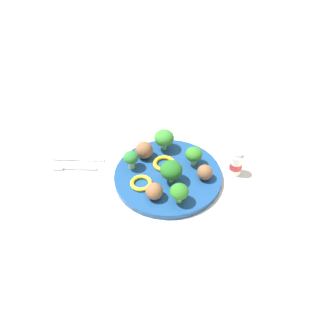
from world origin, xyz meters
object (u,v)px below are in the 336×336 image
object	(u,v)px
knife	(76,158)
broccoli_floret_near_rim	(164,138)
broccoli_floret_back_right	(179,192)
napkin	(77,164)
broccoli_floret_far_rim	(171,170)
pepper_ring_near_rim	(164,164)
plate	(168,176)
pepper_ring_center	(141,183)
meatball_mid_right	(205,172)
yogurt_bottle	(236,164)
fork	(72,167)
meatball_mid_left	(144,150)
broccoli_floret_mid_left	(131,158)
broccoli_floret_front_left	(194,155)
meatball_front_right	(154,191)

from	to	relation	value
knife	broccoli_floret_near_rim	bearing A→B (deg)	-169.65
broccoli_floret_back_right	napkin	distance (m)	0.31
broccoli_floret_far_rim	pepper_ring_near_rim	bearing A→B (deg)	-70.01
plate	napkin	size ratio (longest dim) A/B	1.65
broccoli_floret_far_rim	pepper_ring_center	world-z (taller)	broccoli_floret_far_rim
broccoli_floret_back_right	meatball_mid_right	xyz separation A→B (m)	(-0.06, -0.08, -0.01)
broccoli_floret_back_right	yogurt_bottle	world-z (taller)	yogurt_bottle
broccoli_floret_near_rim	pepper_ring_center	bearing A→B (deg)	70.92
fork	knife	world-z (taller)	same
meatball_mid_left	pepper_ring_center	size ratio (longest dim) A/B	0.86
yogurt_bottle	meatball_mid_left	bearing A→B (deg)	-7.93
plate	broccoli_floret_back_right	size ratio (longest dim) A/B	5.35
fork	napkin	bearing A→B (deg)	-114.97
broccoli_floret_mid_left	broccoli_floret_back_right	bearing A→B (deg)	138.76
broccoli_floret_back_right	broccoli_floret_far_rim	bearing A→B (deg)	-72.02
broccoli_floret_back_right	knife	world-z (taller)	broccoli_floret_back_right
pepper_ring_near_rim	meatball_mid_right	bearing A→B (deg)	157.58
broccoli_floret_far_rim	napkin	bearing A→B (deg)	-13.54
plate	meatball_mid_right	distance (m)	0.10
broccoli_floret_front_left	pepper_ring_center	size ratio (longest dim) A/B	0.95
broccoli_floret_front_left	yogurt_bottle	size ratio (longest dim) A/B	0.73
pepper_ring_near_rim	pepper_ring_center	bearing A→B (deg)	54.57
meatball_mid_left	napkin	xyz separation A→B (m)	(0.18, 0.03, -0.04)
broccoli_floret_near_rim	napkin	size ratio (longest dim) A/B	0.36
plate	fork	xyz separation A→B (m)	(0.26, -0.02, -0.00)
napkin	meatball_mid_left	bearing A→B (deg)	-171.96
meatball_front_right	meatball_mid_right	xyz separation A→B (m)	(-0.12, -0.07, -0.00)
broccoli_floret_back_right	meatball_front_right	size ratio (longest dim) A/B	1.24
broccoli_floret_front_left	napkin	world-z (taller)	broccoli_floret_front_left
meatball_mid_right	yogurt_bottle	bearing A→B (deg)	-154.26
knife	pepper_ring_near_rim	bearing A→B (deg)	174.79
broccoli_floret_mid_left	knife	size ratio (longest dim) A/B	0.35
pepper_ring_near_rim	fork	world-z (taller)	pepper_ring_near_rim
broccoli_floret_front_left	meatball_mid_left	bearing A→B (deg)	-9.41
broccoli_floret_near_rim	meatball_mid_right	distance (m)	0.16
plate	broccoli_floret_back_right	distance (m)	0.11
meatball_front_right	broccoli_floret_near_rim	bearing A→B (deg)	-93.81
meatball_mid_right	pepper_ring_center	distance (m)	0.16
plate	fork	bearing A→B (deg)	-4.14
meatball_mid_left	pepper_ring_center	bearing A→B (deg)	91.41
broccoli_floret_near_rim	knife	xyz separation A→B (m)	(0.24, 0.04, -0.05)
broccoli_floret_near_rim	yogurt_bottle	xyz separation A→B (m)	(-0.19, 0.07, -0.02)
broccoli_floret_near_rim	pepper_ring_near_rim	world-z (taller)	broccoli_floret_near_rim
broccoli_floret_back_right	meatball_mid_right	distance (m)	0.10
broccoli_floret_mid_left	meatball_front_right	world-z (taller)	broccoli_floret_mid_left
broccoli_floret_far_rim	yogurt_bottle	xyz separation A→B (m)	(-0.17, -0.05, -0.02)
broccoli_floret_near_rim	napkin	distance (m)	0.25
fork	knife	xyz separation A→B (m)	(-0.00, -0.04, -0.00)
broccoli_floret_mid_left	pepper_ring_center	world-z (taller)	broccoli_floret_mid_left
meatball_mid_right	fork	bearing A→B (deg)	-4.82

